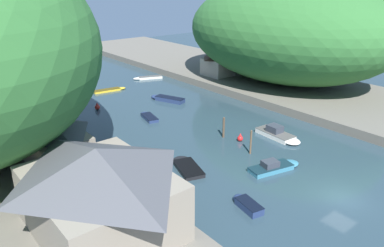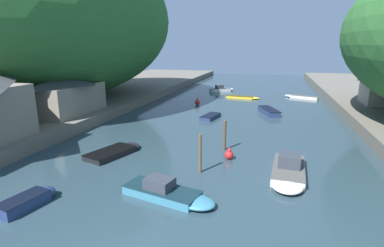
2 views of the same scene
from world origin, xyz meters
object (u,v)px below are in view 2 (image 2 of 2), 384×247
object	(u,v)px
boathouse_shed	(65,94)
boat_yellow_tender	(116,151)
right_bank_cottage	(383,88)
channel_buoy_far	(229,154)
boat_open_rowboat	(212,116)
person_on_quay	(35,121)
boat_red_skiff	(288,171)
boat_white_cruiser	(222,89)
boat_cabin_cruiser	(300,97)
boat_near_quay	(267,110)
boat_mid_channel	(30,200)
boat_small_dinghy	(244,97)
channel_buoy_near	(197,102)
boat_far_upstream	(170,193)

from	to	relation	value
boathouse_shed	boat_yellow_tender	distance (m)	13.95
right_bank_cottage	channel_buoy_far	world-z (taller)	right_bank_cottage
boat_open_rowboat	person_on_quay	bearing A→B (deg)	-120.32
boat_red_skiff	boat_white_cruiser	xyz separation A→B (m)	(-11.47, 39.91, -0.01)
right_bank_cottage	boat_open_rowboat	distance (m)	23.58
right_bank_cottage	boat_cabin_cruiser	world-z (taller)	right_bank_cottage
boat_near_quay	boat_cabin_cruiser	bearing A→B (deg)	48.37
boat_mid_channel	boat_yellow_tender	bearing A→B (deg)	97.76
boathouse_shed	boat_small_dinghy	bearing A→B (deg)	51.42
boat_near_quay	boat_white_cruiser	bearing A→B (deg)	96.48
boat_cabin_cruiser	boat_small_dinghy	distance (m)	10.12
boat_cabin_cruiser	channel_buoy_far	size ratio (longest dim) A/B	5.49
boat_small_dinghy	channel_buoy_near	bearing A→B (deg)	-31.65
boathouse_shed	boat_near_quay	xyz separation A→B (m)	(22.88, 12.30, -3.17)
boat_yellow_tender	boat_white_cruiser	world-z (taller)	boat_white_cruiser
boathouse_shed	boat_cabin_cruiser	world-z (taller)	boathouse_shed
right_bank_cottage	boat_small_dinghy	distance (m)	20.87
boat_mid_channel	channel_buoy_near	world-z (taller)	channel_buoy_near
boat_white_cruiser	boat_open_rowboat	world-z (taller)	boat_white_cruiser
boat_near_quay	channel_buoy_far	distance (m)	19.29
boat_yellow_tender	boat_white_cruiser	distance (m)	38.82
right_bank_cottage	boat_far_upstream	world-z (taller)	right_bank_cottage
channel_buoy_far	boat_near_quay	bearing A→B (deg)	82.64
boathouse_shed	right_bank_cottage	distance (m)	41.05
boat_small_dinghy	boat_red_skiff	bearing A→B (deg)	18.58
boat_white_cruiser	channel_buoy_near	bearing A→B (deg)	-45.60
boat_cabin_cruiser	channel_buoy_near	bearing A→B (deg)	145.27
boat_yellow_tender	boat_small_dinghy	xyz separation A→B (m)	(7.68, 31.34, -0.04)
boat_cabin_cruiser	boat_far_upstream	bearing A→B (deg)	-173.11
boat_red_skiff	channel_buoy_near	world-z (taller)	boat_red_skiff
boat_small_dinghy	boat_far_upstream	bearing A→B (deg)	6.55
boat_cabin_cruiser	boat_white_cruiser	world-z (taller)	boat_white_cruiser
boathouse_shed	boat_open_rowboat	size ratio (longest dim) A/B	2.11
boat_white_cruiser	boat_cabin_cruiser	bearing A→B (deg)	32.90
boat_open_rowboat	person_on_quay	world-z (taller)	person_on_quay
boat_yellow_tender	boat_far_upstream	bearing A→B (deg)	-23.62
boat_mid_channel	boat_cabin_cruiser	bearing A→B (deg)	78.41
boathouse_shed	boat_cabin_cruiser	bearing A→B (deg)	42.95
boat_open_rowboat	boat_small_dinghy	bearing A→B (deg)	93.47
boat_mid_channel	person_on_quay	size ratio (longest dim) A/B	2.10
boat_yellow_tender	boat_near_quay	size ratio (longest dim) A/B	0.89
boat_far_upstream	channel_buoy_near	world-z (taller)	channel_buoy_near
boat_near_quay	channel_buoy_near	world-z (taller)	channel_buoy_near
boat_far_upstream	person_on_quay	bearing A→B (deg)	-100.07
boat_red_skiff	channel_buoy_far	bearing A→B (deg)	-24.45
boat_yellow_tender	boat_far_upstream	size ratio (longest dim) A/B	0.91
boat_far_upstream	boat_open_rowboat	xyz separation A→B (m)	(-1.82, 21.61, -0.13)
right_bank_cottage	boat_near_quay	world-z (taller)	right_bank_cottage
right_bank_cottage	boat_open_rowboat	bearing A→B (deg)	-158.36
boat_small_dinghy	boat_mid_channel	xyz separation A→B (m)	(-8.15, -40.41, 0.15)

